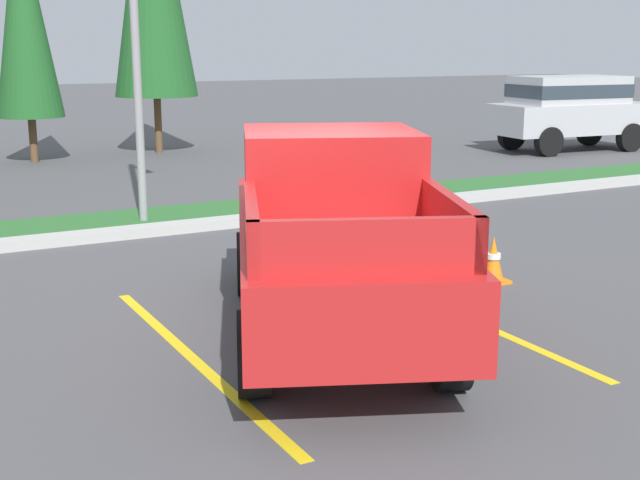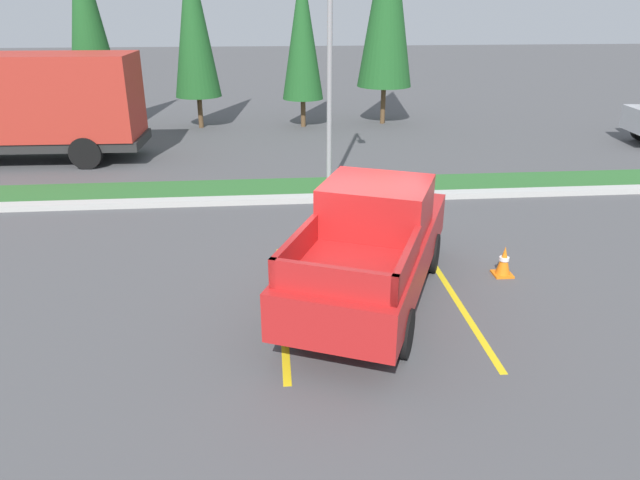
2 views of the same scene
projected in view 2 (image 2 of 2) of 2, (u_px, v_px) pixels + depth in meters
The scene contains 12 objects.
ground_plane at pixel (363, 286), 10.90m from camera, with size 120.00×120.00×0.00m, color #4C4C4F.
parking_line_near at pixel (283, 303), 10.27m from camera, with size 0.12×4.80×0.01m, color yellow.
parking_line_far at pixel (454, 296), 10.52m from camera, with size 0.12×4.80×0.01m, color yellow.
curb_strip at pixel (334, 198), 15.47m from camera, with size 56.00×0.40×0.15m, color #B2B2AD.
grass_median at pixel (329, 187), 16.50m from camera, with size 56.00×1.80×0.06m, color #2D662D.
pickup_truck_main at pixel (372, 245), 10.05m from camera, with size 3.77×5.54×2.10m.
cargo_truck_distant at pixel (37, 104), 18.64m from camera, with size 6.85×2.61×3.40m.
street_light at pixel (330, 40), 14.64m from camera, with size 0.24×1.49×6.93m.
cypress_tree_leftmost at pixel (86, 13), 22.11m from camera, with size 1.97×1.97×7.59m.
cypress_tree_left_inner at pixel (193, 20), 22.69m from camera, with size 1.86×1.86×7.14m.
cypress_tree_center at pixel (302, 31), 23.05m from camera, with size 1.67×1.67×6.42m.
traffic_cone at pixel (504, 261), 11.21m from camera, with size 0.36×0.36×0.60m.
Camera 2 is at (-1.66, -9.63, 4.97)m, focal length 32.66 mm.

